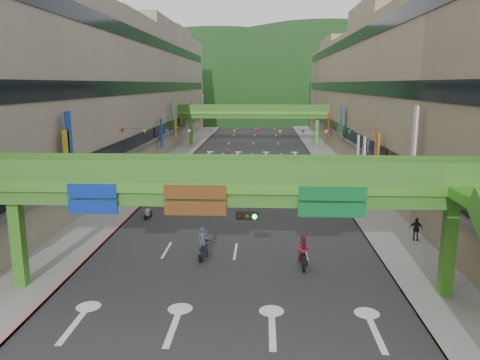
{
  "coord_description": "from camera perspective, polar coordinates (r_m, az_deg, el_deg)",
  "views": [
    {
      "loc": [
        1.71,
        -16.63,
        10.65
      ],
      "look_at": [
        0.0,
        18.0,
        3.5
      ],
      "focal_mm": 35.0,
      "sensor_mm": 36.0,
      "label": 1
    }
  ],
  "objects": [
    {
      "name": "scooter_rider_far",
      "position": [
        68.1,
        -1.57,
        3.51
      ],
      "size": [
        0.91,
        1.58,
        2.01
      ],
      "color": "#730508",
      "rests_on": "ground"
    },
    {
      "name": "curb_left",
      "position": [
        68.32,
        -6.32,
        2.69
      ],
      "size": [
        0.2,
        140.0,
        0.18
      ],
      "primitive_type": "cube",
      "color": "#CC5959",
      "rests_on": "ground"
    },
    {
      "name": "scooter_rider_near",
      "position": [
        29.09,
        -4.53,
        -7.83
      ],
      "size": [
        0.77,
        1.57,
        2.07
      ],
      "color": "black",
      "rests_on": "ground"
    },
    {
      "name": "curb_right",
      "position": [
        67.87,
        9.05,
        2.55
      ],
      "size": [
        0.2,
        140.0,
        0.18
      ],
      "primitive_type": "cube",
      "color": "gray",
      "rests_on": "ground"
    },
    {
      "name": "building_row_left",
      "position": [
        69.77,
        -14.62,
        10.3
      ],
      "size": [
        12.8,
        95.0,
        19.0
      ],
      "color": "#9E937F",
      "rests_on": "ground"
    },
    {
      "name": "pedestrian_dark",
      "position": [
        34.26,
        20.64,
        -5.84
      ],
      "size": [
        0.98,
        0.55,
        1.59
      ],
      "primitive_type": "imported",
      "rotation": [
        0.0,
        0.0,
        -0.18
      ],
      "color": "black",
      "rests_on": "ground"
    },
    {
      "name": "sidewalk_left",
      "position": [
        68.65,
        -7.89,
        2.68
      ],
      "size": [
        4.0,
        140.0,
        0.15
      ],
      "primitive_type": "cube",
      "color": "gray",
      "rests_on": "ground"
    },
    {
      "name": "scooter_rider_left",
      "position": [
        38.36,
        -11.18,
        -3.11
      ],
      "size": [
        1.04,
        1.6,
        2.04
      ],
      "color": "#98969E",
      "rests_on": "ground"
    },
    {
      "name": "pedestrian_blue",
      "position": [
        41.68,
        13.95,
        -2.32
      ],
      "size": [
        0.92,
        0.79,
        1.67
      ],
      "primitive_type": "imported",
      "rotation": [
        0.0,
        0.0,
        2.69
      ],
      "color": "#384164",
      "rests_on": "ground"
    },
    {
      "name": "car_silver",
      "position": [
        52.8,
        -2.45,
        0.79
      ],
      "size": [
        1.63,
        4.36,
        1.42
      ],
      "primitive_type": "imported",
      "rotation": [
        0.0,
        0.0,
        -0.03
      ],
      "color": "#B3B5BC",
      "rests_on": "ground"
    },
    {
      "name": "ground",
      "position": [
        19.82,
        -2.74,
        -20.86
      ],
      "size": [
        320.0,
        320.0,
        0.0
      ],
      "primitive_type": "plane",
      "color": "black",
      "rests_on": "ground"
    },
    {
      "name": "pedestrian_red",
      "position": [
        28.37,
        23.65,
        -9.8
      ],
      "size": [
        0.9,
        0.82,
        1.49
      ],
      "primitive_type": "imported",
      "rotation": [
        0.0,
        0.0,
        0.44
      ],
      "color": "#A0401E",
      "rests_on": "ground"
    },
    {
      "name": "scooter_rider_mid",
      "position": [
        27.82,
        7.78,
        -8.7
      ],
      "size": [
        0.83,
        1.6,
        2.0
      ],
      "color": "black",
      "rests_on": "ground"
    },
    {
      "name": "road_slab",
      "position": [
        67.5,
        1.34,
        2.58
      ],
      "size": [
        18.0,
        140.0,
        0.02
      ],
      "primitive_type": "cube",
      "color": "#28282B",
      "rests_on": "ground"
    },
    {
      "name": "hill_left",
      "position": [
        177.74,
        -2.6,
        8.2
      ],
      "size": [
        168.0,
        140.0,
        112.0
      ],
      "primitive_type": "ellipsoid",
      "color": "#1C4419",
      "rests_on": "ground"
    },
    {
      "name": "overpass_near",
      "position": [
        22.69,
        0.78,
        -2.23
      ],
      "size": [
        28.0,
        12.27,
        7.1
      ],
      "color": "#4C9E2D",
      "rests_on": "ground"
    },
    {
      "name": "overpass_far",
      "position": [
        81.82,
        1.64,
        7.97
      ],
      "size": [
        28.0,
        2.2,
        7.1
      ],
      "color": "#4C9E2D",
      "rests_on": "ground"
    },
    {
      "name": "building_row_right",
      "position": [
        68.83,
        17.59,
        10.13
      ],
      "size": [
        12.8,
        95.0,
        19.0
      ],
      "color": "gray",
      "rests_on": "ground"
    },
    {
      "name": "car_yellow",
      "position": [
        62.87,
        5.08,
        2.49
      ],
      "size": [
        1.85,
        4.11,
        1.37
      ],
      "primitive_type": "imported",
      "rotation": [
        0.0,
        0.0,
        0.06
      ],
      "color": "#C0882A",
      "rests_on": "ground"
    },
    {
      "name": "hill_right",
      "position": [
        198.29,
        9.67,
        8.41
      ],
      "size": [
        208.0,
        176.0,
        128.0
      ],
      "primitive_type": "ellipsoid",
      "color": "#1C4419",
      "rests_on": "ground"
    },
    {
      "name": "sidewalk_right",
      "position": [
        68.1,
        10.64,
        2.52
      ],
      "size": [
        4.0,
        140.0,
        0.15
      ],
      "primitive_type": "cube",
      "color": "gray",
      "rests_on": "ground"
    },
    {
      "name": "parked_scooter_row",
      "position": [
        47.61,
        10.11,
        -0.81
      ],
      "size": [
        1.6,
        9.41,
        1.08
      ],
      "color": "black",
      "rests_on": "ground"
    },
    {
      "name": "bunting_string",
      "position": [
        46.9,
        0.73,
        5.91
      ],
      "size": [
        26.0,
        0.36,
        0.47
      ],
      "color": "black",
      "rests_on": "ground"
    }
  ]
}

